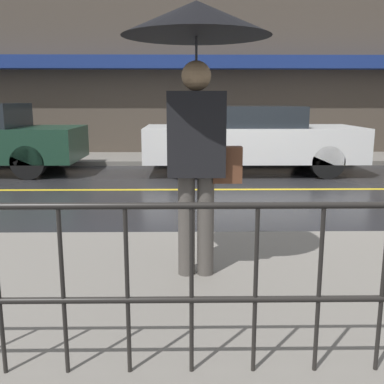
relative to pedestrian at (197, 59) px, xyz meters
name	(u,v)px	position (x,y,z in m)	size (l,w,h in m)	color
ground_plane	(244,190)	(0.97, 4.27, -1.91)	(80.00, 80.00, 0.00)	#262628
sidewalk_near	(314,289)	(0.97, -0.21, -1.85)	(28.00, 2.94, 0.11)	slate
sidewalk_far	(225,158)	(0.97, 8.29, -1.85)	(28.00, 2.01, 0.11)	slate
lane_marking	(244,189)	(0.97, 4.27, -1.90)	(25.20, 0.12, 0.01)	gold
building_storefront	(223,68)	(0.97, 9.41, 0.58)	(28.00, 0.85, 4.96)	#4C4238
railing_foreground	(384,267)	(0.97, -1.43, -1.19)	(12.00, 0.04, 0.96)	black
pedestrian	(197,59)	(0.00, 0.00, 0.00)	(1.18, 1.18, 2.23)	#4C4742
car_white	(250,138)	(1.32, 6.25, -1.14)	(4.67, 1.91, 1.46)	silver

